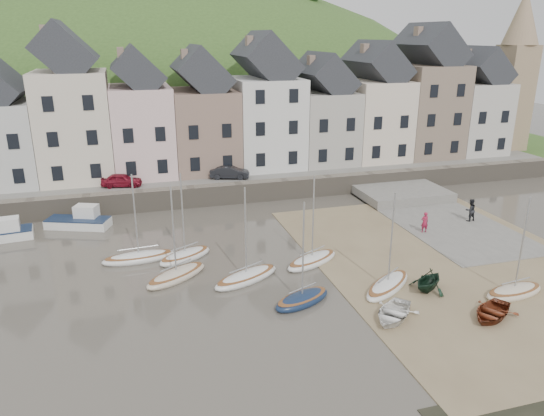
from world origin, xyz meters
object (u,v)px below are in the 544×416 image
object	(u,v)px
person_dark	(470,210)
car_left	(122,180)
rowboat_red	(492,312)
car_right	(230,172)
rowboat_green	(428,280)
sailboat_0	(139,257)
rowboat_white	(393,313)
person_red	(425,222)

from	to	relation	value
person_dark	car_left	xyz separation A→B (m)	(-27.17, 13.00, 1.15)
rowboat_red	car_right	xyz separation A→B (m)	(-8.98, 26.23, 1.82)
rowboat_green	person_dark	world-z (taller)	person_dark
rowboat_green	person_dark	bearing A→B (deg)	103.28
person_dark	car_left	distance (m)	30.14
person_dark	car_right	bearing A→B (deg)	-39.96
person_dark	sailboat_0	bearing A→B (deg)	-2.47
sailboat_0	rowboat_green	distance (m)	18.91
car_left	car_right	xyz separation A→B (m)	(9.89, 0.00, 0.00)
sailboat_0	car_left	distance (m)	13.41
rowboat_green	rowboat_red	size ratio (longest dim) A/B	0.81
rowboat_red	car_right	size ratio (longest dim) A/B	0.86
rowboat_green	car_left	size ratio (longest dim) A/B	0.73
person_dark	rowboat_white	bearing A→B (deg)	38.35
sailboat_0	person_dark	size ratio (longest dim) A/B	3.39
rowboat_white	rowboat_red	distance (m)	5.37
sailboat_0	car_right	world-z (taller)	sailboat_0
rowboat_white	person_dark	world-z (taller)	person_dark
rowboat_white	rowboat_green	xyz separation A→B (m)	(3.61, 2.34, 0.34)
rowboat_green	person_dark	distance (m)	13.73
sailboat_0	person_dark	distance (m)	26.35
rowboat_red	car_right	world-z (taller)	car_right
car_left	rowboat_white	bearing A→B (deg)	-139.59
rowboat_green	car_right	distance (m)	23.75
person_red	car_left	world-z (taller)	car_left
rowboat_white	person_dark	bearing A→B (deg)	88.56
rowboat_white	rowboat_green	size ratio (longest dim) A/B	1.27
person_dark	car_right	size ratio (longest dim) A/B	0.50
sailboat_0	car_right	distance (m)	16.16
person_red	sailboat_0	bearing A→B (deg)	1.24
rowboat_green	person_dark	size ratio (longest dim) A/B	1.38
sailboat_0	car_right	xyz separation A→B (m)	(9.07, 13.24, 1.95)
sailboat_0	rowboat_white	xyz separation A→B (m)	(12.85, -11.63, 0.14)
car_right	car_left	bearing A→B (deg)	107.21
rowboat_white	person_dark	distance (m)	17.98
sailboat_0	car_left	xyz separation A→B (m)	(-0.83, 13.24, 1.94)
sailboat_0	rowboat_green	xyz separation A→B (m)	(16.46, -9.29, 0.48)
person_dark	car_left	size ratio (longest dim) A/B	0.53
person_red	car_right	bearing A→B (deg)	-45.27
rowboat_white	person_dark	size ratio (longest dim) A/B	1.76
person_red	person_dark	xyz separation A→B (m)	(4.97, 1.20, 0.11)
rowboat_white	car_right	size ratio (longest dim) A/B	0.89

